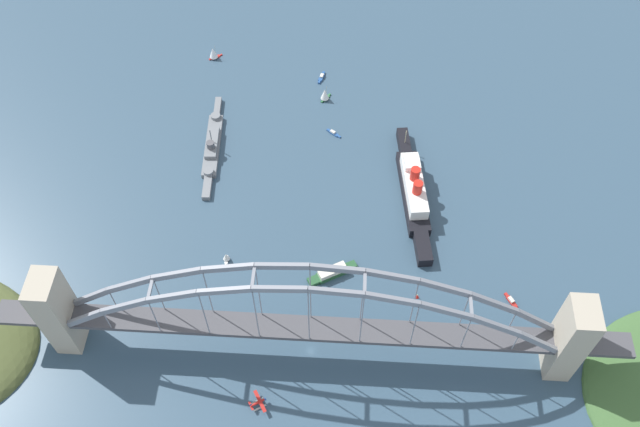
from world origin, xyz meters
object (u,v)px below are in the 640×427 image
(harbor_ferry_steamer, at_px, (332,272))
(small_boat_3, at_px, (325,94))
(ocean_liner, at_px, (413,190))
(harbor_arch_bridge, at_px, (310,324))
(seaplane_taxiing_near_bridge, at_px, (258,403))
(small_boat_5, at_px, (321,77))
(naval_cruiser, at_px, (212,146))
(small_boat_0, at_px, (511,301))
(channel_marker_buoy, at_px, (417,296))
(small_boat_1, at_px, (333,133))
(small_boat_4, at_px, (213,53))
(small_boat_2, at_px, (226,257))

(harbor_ferry_steamer, distance_m, small_boat_3, 133.18)
(ocean_liner, distance_m, harbor_ferry_steamer, 71.42)
(harbor_arch_bridge, height_order, harbor_ferry_steamer, harbor_arch_bridge)
(harbor_arch_bridge, relative_size, seaplane_taxiing_near_bridge, 27.23)
(harbor_ferry_steamer, bearing_deg, small_boat_5, 95.40)
(naval_cruiser, height_order, small_boat_5, naval_cruiser)
(harbor_arch_bridge, height_order, small_boat_0, harbor_arch_bridge)
(naval_cruiser, bearing_deg, seaplane_taxiing_near_bridge, -73.78)
(ocean_liner, distance_m, channel_marker_buoy, 67.16)
(harbor_ferry_steamer, relative_size, small_boat_0, 2.48)
(small_boat_3, bearing_deg, naval_cruiser, -145.19)
(small_boat_1, bearing_deg, channel_marker_buoy, -66.55)
(harbor_arch_bridge, height_order, seaplane_taxiing_near_bridge, harbor_arch_bridge)
(small_boat_3, distance_m, small_boat_4, 86.31)
(harbor_arch_bridge, distance_m, ocean_liner, 115.77)
(naval_cruiser, height_order, small_boat_0, naval_cruiser)
(naval_cruiser, distance_m, channel_marker_buoy, 157.21)
(ocean_liner, relative_size, small_boat_2, 14.44)
(harbor_arch_bridge, distance_m, small_boat_4, 229.36)
(harbor_arch_bridge, xyz_separation_m, small_boat_5, (-5.95, 197.58, -28.36))
(small_boat_0, xyz_separation_m, small_boat_2, (-152.89, 16.87, 2.31))
(seaplane_taxiing_near_bridge, bearing_deg, harbor_ferry_steamer, 66.99)
(ocean_liner, distance_m, small_boat_4, 175.22)
(small_boat_0, distance_m, small_boat_1, 150.89)
(small_boat_1, height_order, small_boat_2, small_boat_2)
(small_boat_0, bearing_deg, small_boat_1, 130.98)
(harbor_ferry_steamer, height_order, small_boat_1, harbor_ferry_steamer)
(small_boat_3, bearing_deg, harbor_ferry_steamer, -85.20)
(small_boat_0, bearing_deg, small_boat_2, 173.70)
(small_boat_0, distance_m, small_boat_5, 197.16)
(small_boat_0, height_order, small_boat_4, small_boat_4)
(small_boat_2, height_order, small_boat_3, small_boat_3)
(harbor_ferry_steamer, relative_size, small_boat_5, 2.32)
(ocean_liner, bearing_deg, small_boat_4, 139.96)
(harbor_arch_bridge, bearing_deg, small_boat_2, 134.47)
(ocean_liner, xyz_separation_m, naval_cruiser, (-122.47, 30.44, -3.90))
(small_boat_5, bearing_deg, channel_marker_buoy, -69.96)
(seaplane_taxiing_near_bridge, distance_m, channel_marker_buoy, 99.21)
(small_boat_0, height_order, small_boat_5, small_boat_5)
(harbor_ferry_steamer, height_order, small_boat_3, small_boat_3)
(ocean_liner, distance_m, naval_cruiser, 126.26)
(harbor_arch_bridge, bearing_deg, ocean_liner, 62.18)
(small_boat_4, bearing_deg, small_boat_2, -78.98)
(ocean_liner, bearing_deg, harbor_ferry_steamer, -128.57)
(harbor_ferry_steamer, height_order, small_boat_5, harbor_ferry_steamer)
(small_boat_0, bearing_deg, small_boat_4, 135.79)
(naval_cruiser, bearing_deg, small_boat_3, 34.81)
(ocean_liner, xyz_separation_m, small_boat_5, (-58.92, 97.19, -5.56))
(harbor_arch_bridge, xyz_separation_m, ocean_liner, (52.97, 100.39, -22.81))
(harbor_arch_bridge, xyz_separation_m, naval_cruiser, (-69.50, 130.83, -26.70))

